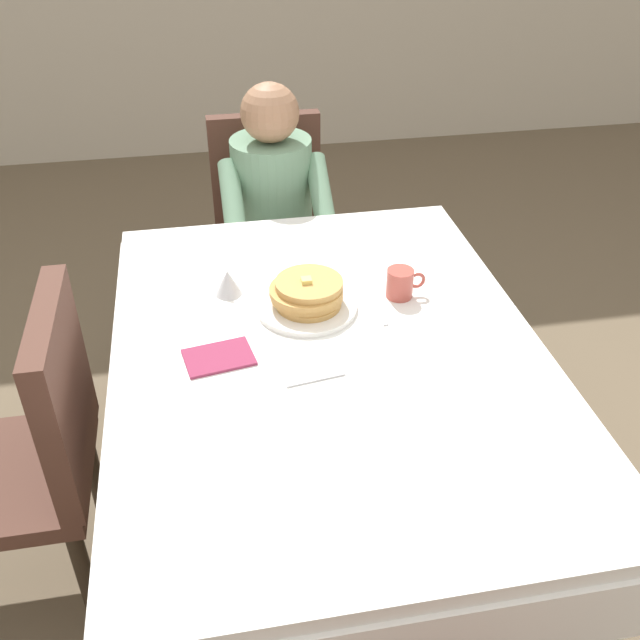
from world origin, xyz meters
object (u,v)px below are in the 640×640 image
Objects in this scene: cup_coffee at (401,283)px; knife_right_of_plate at (375,305)px; chair_left_side at (36,445)px; chair_diner at (270,220)px; plate_breakfast at (307,306)px; syrup_pitcher at (228,282)px; fork_left_of_plate at (239,319)px; breakfast_stack at (308,292)px; dining_table_main at (329,375)px; diner_person at (274,205)px; spoon_near_edge at (316,379)px.

cup_coffee is 0.57× the size of knife_right_of_plate.
chair_left_side is at bearing -168.56° from cup_coffee.
plate_breakfast is (-0.01, -0.98, 0.22)m from chair_diner.
fork_left_of_plate is (0.02, -0.14, -0.04)m from syrup_pitcher.
chair_diner is 1.39m from chair_left_side.
cup_coffee is at bearing 3.17° from breakfast_stack.
dining_table_main is 1.36× the size of diner_person.
chair_diner reaches higher than dining_table_main.
plate_breakfast is (-0.01, -0.83, 0.08)m from diner_person.
breakfast_stack is at bearing 75.38° from spoon_near_edge.
knife_right_of_plate is (0.18, -1.00, 0.21)m from chair_diner.
cup_coffee is 1.41× the size of syrup_pitcher.
plate_breakfast reaches higher than spoon_near_edge.
diner_person is at bearing 8.47° from knife_right_of_plate.
chair_left_side reaches higher than knife_right_of_plate.
chair_left_side is 0.75m from spoon_near_edge.
dining_table_main is at bearing -90.00° from chair_left_side.
chair_diner is at bearing 90.70° from dining_table_main.
plate_breakfast is at bearing 80.62° from knife_right_of_plate.
chair_left_side reaches higher than spoon_near_edge.
knife_right_of_plate is (0.40, -0.14, -0.04)m from syrup_pitcher.
fork_left_of_plate is at bearing -83.19° from syrup_pitcher.
syrup_pitcher is at bearing 151.11° from breakfast_stack.
knife_right_of_plate is (0.18, -0.85, 0.07)m from diner_person.
syrup_pitcher is (-0.21, 0.12, 0.03)m from plate_breakfast.
syrup_pitcher is (-0.22, -0.86, 0.25)m from chair_diner.
chair_left_side is at bearing 57.12° from chair_diner.
knife_right_of_plate is 0.36m from spoon_near_edge.
dining_table_main is 1.01m from diner_person.
dining_table_main is at bearing 90.81° from diner_person.
cup_coffee reaches higher than spoon_near_edge.
spoon_near_edge is at bearing 87.85° from diner_person.
fork_left_of_plate is 1.20× the size of spoon_near_edge.
breakfast_stack reaches higher than dining_table_main.
chair_diner is 1.31m from spoon_near_edge.
cup_coffee is at bearing -78.56° from chair_left_side.
fork_left_of_plate is (0.55, 0.17, 0.21)m from chair_left_side.
chair_diner is 4.52× the size of breakfast_stack.
chair_left_side is 3.32× the size of plate_breakfast.
chair_diner is (-0.01, 1.17, -0.12)m from dining_table_main.
diner_person is at bearing 89.37° from breakfast_stack.
fork_left_of_plate is (-0.19, -0.02, -0.01)m from plate_breakfast.
fork_left_of_plate is at bearing 142.28° from dining_table_main.
fork_left_of_plate and knife_right_of_plate have the same top height.
syrup_pitcher is 0.40× the size of knife_right_of_plate.
syrup_pitcher is 0.44× the size of fork_left_of_plate.
chair_left_side reaches higher than syrup_pitcher.
knife_right_of_plate is at bearing -155.35° from cup_coffee.
diner_person is at bearing 72.78° from syrup_pitcher.
knife_right_of_plate is at bearing -7.01° from breakfast_stack.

